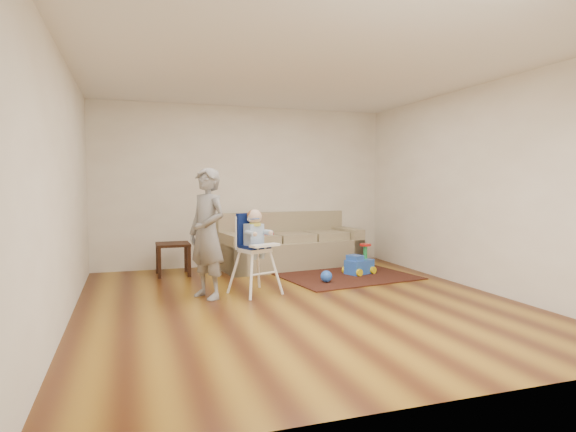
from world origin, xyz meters
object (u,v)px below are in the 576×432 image
object	(u,v)px
sofa	(291,240)
side_table	(173,259)
high_chair	(255,253)
ride_on_toy	(359,259)
adult	(207,233)
toy_ball	(326,276)

from	to	relation	value
sofa	side_table	bearing A→B (deg)	176.11
side_table	high_chair	world-z (taller)	high_chair
sofa	high_chair	world-z (taller)	high_chair
ride_on_toy	high_chair	xyz separation A→B (m)	(-1.85, -0.74, 0.28)
sofa	ride_on_toy	world-z (taller)	sofa
ride_on_toy	high_chair	world-z (taller)	high_chair
sofa	high_chair	size ratio (longest dim) A/B	2.25
side_table	adult	distance (m)	1.74
ride_on_toy	high_chair	bearing A→B (deg)	-179.89
adult	ride_on_toy	bearing A→B (deg)	77.59
sofa	high_chair	bearing A→B (deg)	-129.09
toy_ball	side_table	bearing A→B (deg)	147.14
sofa	side_table	size ratio (longest dim) A/B	4.95
ride_on_toy	high_chair	size ratio (longest dim) A/B	0.42
ride_on_toy	adult	world-z (taller)	adult
high_chair	adult	distance (m)	0.67
high_chair	adult	world-z (taller)	adult
sofa	toy_ball	size ratio (longest dim) A/B	14.79
side_table	toy_ball	xyz separation A→B (m)	(2.00, -1.29, -0.15)
sofa	toy_ball	bearing A→B (deg)	-95.01
sofa	side_table	xyz separation A→B (m)	(-1.94, -0.12, -0.21)
ride_on_toy	toy_ball	xyz separation A→B (m)	(-0.73, -0.43, -0.14)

